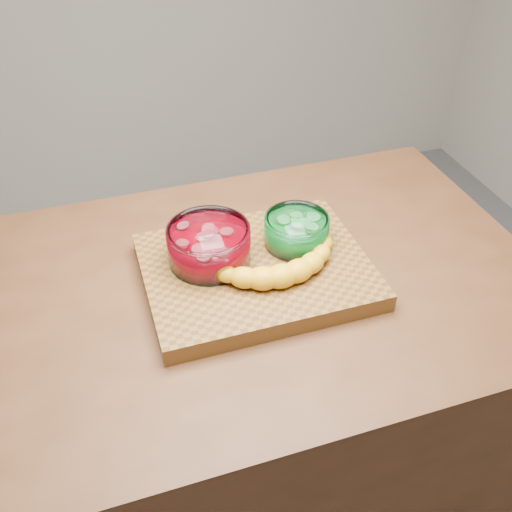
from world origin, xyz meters
name	(u,v)px	position (x,y,z in m)	size (l,w,h in m)	color
ground	(256,498)	(0.00, 0.00, 0.00)	(3.50, 3.50, 0.00)	#5B5B60
counter	(256,409)	(0.00, 0.00, 0.45)	(1.20, 0.80, 0.90)	#512E18
cutting_board	(256,271)	(0.00, 0.00, 0.92)	(0.45, 0.35, 0.04)	brown
bowl_red	(209,245)	(-0.09, 0.04, 0.98)	(0.17, 0.17, 0.08)	white
bowl_green	(296,231)	(0.10, 0.04, 0.97)	(0.14, 0.14, 0.06)	white
banana	(276,265)	(0.03, -0.04, 0.96)	(0.31, 0.14, 0.04)	#F1AC15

